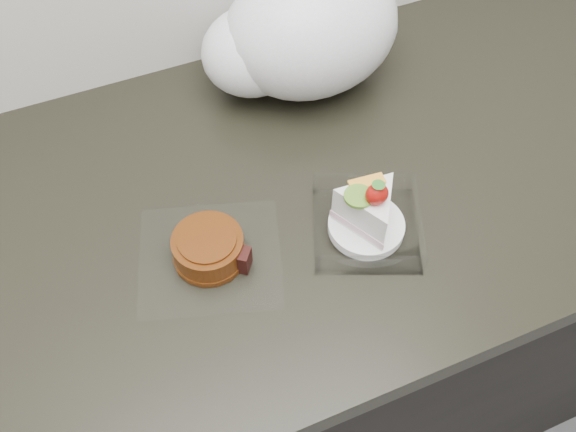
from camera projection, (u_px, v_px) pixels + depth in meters
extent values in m
cube|color=black|center=(249.00, 350.00, 1.27)|extent=(2.00, 0.60, 0.86)
cube|color=black|center=(233.00, 215.00, 0.90)|extent=(2.04, 0.64, 0.04)
cube|color=white|center=(365.00, 230.00, 0.86)|extent=(0.18, 0.18, 0.00)
cylinder|color=white|center=(366.00, 226.00, 0.85)|extent=(0.10, 0.10, 0.01)
ellipsoid|color=red|center=(377.00, 194.00, 0.78)|extent=(0.03, 0.03, 0.03)
cone|color=#2D7223|center=(378.00, 187.00, 0.77)|extent=(0.02, 0.02, 0.01)
cylinder|color=#6DA32F|center=(358.00, 196.00, 0.79)|extent=(0.04, 0.04, 0.00)
cube|color=#FAA62F|center=(367.00, 182.00, 0.81)|extent=(0.05, 0.02, 0.00)
cube|color=white|center=(210.00, 257.00, 0.84)|extent=(0.23, 0.22, 0.00)
cylinder|color=#5D2E0B|center=(208.00, 248.00, 0.82)|extent=(0.10, 0.10, 0.04)
cylinder|color=#5D2E0B|center=(210.00, 255.00, 0.83)|extent=(0.11, 0.11, 0.01)
cylinder|color=#5D2E0B|center=(207.00, 239.00, 0.80)|extent=(0.08, 0.08, 0.00)
cube|color=black|center=(240.00, 259.00, 0.81)|extent=(0.03, 0.03, 0.03)
ellipsoid|color=white|center=(311.00, 30.00, 0.96)|extent=(0.28, 0.22, 0.20)
ellipsoid|color=white|center=(253.00, 52.00, 0.96)|extent=(0.17, 0.15, 0.13)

